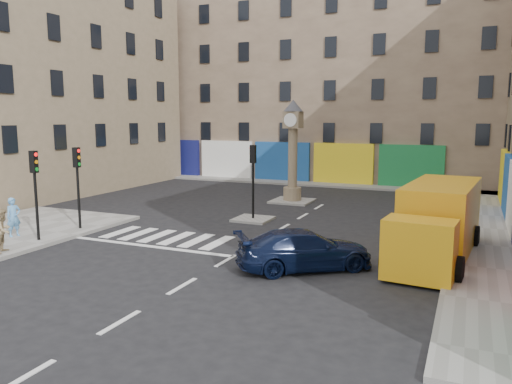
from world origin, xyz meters
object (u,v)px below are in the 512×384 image
Objects in this scene: traffic_light_left_far at (77,175)px; pedestrian_blue at (14,217)px; traffic_light_island at (253,170)px; navy_sedan at (304,250)px; yellow_van at (438,222)px; traffic_light_left_near at (35,181)px; pedestrian_tan at (3,231)px; clock_pillar at (293,144)px.

traffic_light_left_far reaches higher than pedestrian_blue.
navy_sedan is (4.92, -6.76, -1.91)m from traffic_light_island.
yellow_van reaches higher than pedestrian_blue.
traffic_light_island is at bearing 51.07° from traffic_light_left_near.
pedestrian_tan is (-14.99, -6.30, -0.38)m from yellow_van.
navy_sedan is 0.61× the size of yellow_van.
yellow_van is at bearing -46.27° from clock_pillar.
traffic_light_left_far reaches higher than pedestrian_tan.
navy_sedan is 2.82× the size of pedestrian_blue.
yellow_van reaches higher than pedestrian_tan.
clock_pillar is 0.80× the size of yellow_van.
pedestrian_blue is (-16.74, -4.32, -0.37)m from yellow_van.
pedestrian_blue is at bearing -135.05° from traffic_light_island.
clock_pillar is at bearing 61.06° from traffic_light_left_far.
pedestrian_blue is 2.63m from pedestrian_tan.
pedestrian_blue is (-12.66, -0.97, 0.30)m from navy_sedan.
navy_sedan is at bearing -68.92° from clock_pillar.
pedestrian_tan is at bearing -121.72° from traffic_light_island.
clock_pillar is at bearing 90.00° from traffic_light_island.
clock_pillar is (6.30, 13.80, 0.93)m from traffic_light_left_near.
pedestrian_tan is at bearing -81.06° from traffic_light_left_near.
yellow_van reaches higher than navy_sedan.
traffic_light_left_near is 1.00× the size of traffic_light_island.
traffic_light_island is 11.53m from pedestrian_tan.
yellow_van is 17.29m from pedestrian_blue.
pedestrian_tan is (-10.92, -2.94, 0.29)m from navy_sedan.
traffic_light_island is 9.70m from yellow_van.
traffic_light_left_far reaches higher than yellow_van.
pedestrian_blue is at bearing 177.27° from traffic_light_left_near.
traffic_light_island is at bearing 40.60° from traffic_light_left_far.
traffic_light_left_near reaches higher than navy_sedan.
pedestrian_tan is (-6.00, -15.70, -2.57)m from clock_pillar.
traffic_light_island reaches higher than pedestrian_tan.
traffic_light_left_near is 2.21× the size of pedestrian_blue.
pedestrian_blue reaches higher than navy_sedan.
pedestrian_blue is 1.01× the size of pedestrian_tan.
pedestrian_tan reaches higher than navy_sedan.
pedestrian_blue is (-7.74, -7.73, -1.61)m from traffic_light_island.
pedestrian_blue is at bearing -159.98° from yellow_van.
traffic_light_left_far is 4.62m from pedestrian_tan.
clock_pillar is at bearing 139.26° from yellow_van.
pedestrian_tan is at bearing -110.91° from clock_pillar.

